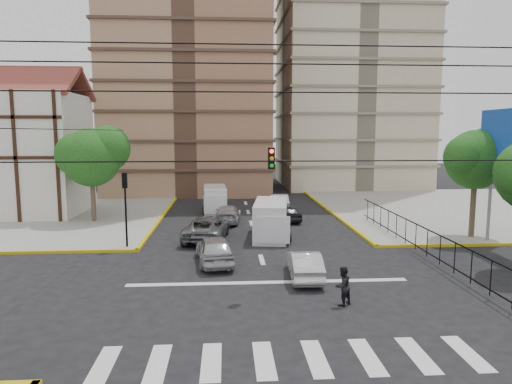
{
  "coord_description": "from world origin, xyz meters",
  "views": [
    {
      "loc": [
        -1.92,
        -19.04,
        6.89
      ],
      "look_at": [
        -0.45,
        2.88,
        4.0
      ],
      "focal_mm": 32.0,
      "sensor_mm": 36.0,
      "label": 1
    }
  ],
  "objects": [
    {
      "name": "ground",
      "position": [
        0.0,
        0.0,
        0.0
      ],
      "size": [
        160.0,
        160.0,
        0.0
      ],
      "primitive_type": "plane",
      "color": "black",
      "rests_on": "ground"
    },
    {
      "name": "sidewalk_nw",
      "position": [
        -20.0,
        20.0,
        0.07
      ],
      "size": [
        26.0,
        26.0,
        0.15
      ],
      "primitive_type": "cube",
      "color": "gray",
      "rests_on": "ground"
    },
    {
      "name": "sidewalk_ne",
      "position": [
        20.0,
        20.0,
        0.07
      ],
      "size": [
        26.0,
        26.0,
        0.15
      ],
      "primitive_type": "cube",
      "color": "gray",
      "rests_on": "ground"
    },
    {
      "name": "crosswalk_stripes",
      "position": [
        0.0,
        -6.0,
        0.01
      ],
      "size": [
        12.0,
        2.4,
        0.01
      ],
      "primitive_type": "cube",
      "color": "silver",
      "rests_on": "ground"
    },
    {
      "name": "stop_line",
      "position": [
        0.0,
        1.2,
        0.01
      ],
      "size": [
        13.0,
        0.4,
        0.01
      ],
      "primitive_type": "cube",
      "color": "silver",
      "rests_on": "ground"
    },
    {
      "name": "tudor_building",
      "position": [
        -19.0,
        20.0,
        5.25
      ],
      "size": [
        10.8,
        8.05,
        12.23
      ],
      "color": "silver",
      "rests_on": "ground"
    },
    {
      "name": "park_fence",
      "position": [
        9.0,
        4.5,
        0.0
      ],
      "size": [
        0.1,
        22.5,
        1.66
      ],
      "primitive_type": null,
      "color": "black",
      "rests_on": "ground"
    },
    {
      "name": "tree_park_c",
      "position": [
        14.09,
        9.01,
        5.34
      ],
      "size": [
        4.65,
        3.8,
        7.25
      ],
      "color": "#473828",
      "rests_on": "ground"
    },
    {
      "name": "tree_tudor",
      "position": [
        -11.9,
        16.01,
        5.22
      ],
      "size": [
        5.39,
        4.4,
        7.43
      ],
      "color": "#473828",
      "rests_on": "ground"
    },
    {
      "name": "traffic_light_nw",
      "position": [
        -7.8,
        7.8,
        3.11
      ],
      "size": [
        0.28,
        0.22,
        4.4
      ],
      "color": "black",
      "rests_on": "ground"
    },
    {
      "name": "traffic_light_hanging",
      "position": [
        0.0,
        -2.04,
        5.9
      ],
      "size": [
        18.0,
        9.12,
        0.92
      ],
      "color": "black",
      "rests_on": "ground"
    },
    {
      "name": "van_right_lane",
      "position": [
        1.02,
        10.09,
        1.15
      ],
      "size": [
        2.73,
        5.5,
        2.37
      ],
      "rotation": [
        0.0,
        0.0,
        -0.13
      ],
      "color": "silver",
      "rests_on": "ground"
    },
    {
      "name": "van_left_lane",
      "position": [
        -2.87,
        20.38,
        1.05
      ],
      "size": [
        2.1,
        4.88,
        2.17
      ],
      "rotation": [
        0.0,
        0.0,
        0.05
      ],
      "color": "silver",
      "rests_on": "ground"
    },
    {
      "name": "car_silver_front_left",
      "position": [
        -2.54,
        4.49,
        0.75
      ],
      "size": [
        2.34,
        4.6,
        1.5
      ],
      "primitive_type": "imported",
      "rotation": [
        0.0,
        0.0,
        3.27
      ],
      "color": "#B0B1B5",
      "rests_on": "ground"
    },
    {
      "name": "car_white_front_right",
      "position": [
        1.78,
        1.71,
        0.66
      ],
      "size": [
        1.58,
        4.06,
        1.32
      ],
      "primitive_type": "imported",
      "rotation": [
        0.0,
        0.0,
        3.1
      ],
      "color": "silver",
      "rests_on": "ground"
    },
    {
      "name": "car_grey_mid_left",
      "position": [
        -3.18,
        9.93,
        0.76
      ],
      "size": [
        3.15,
        5.73,
        1.52
      ],
      "primitive_type": "imported",
      "rotation": [
        0.0,
        0.0,
        3.02
      ],
      "color": "slate",
      "rests_on": "ground"
    },
    {
      "name": "car_silver_rear_left",
      "position": [
        -1.82,
        15.48,
        0.67
      ],
      "size": [
        2.26,
        4.77,
        1.34
      ],
      "primitive_type": "imported",
      "rotation": [
        0.0,
        0.0,
        3.06
      ],
      "color": "#AEAEB3",
      "rests_on": "ground"
    },
    {
      "name": "car_darkgrey_mid_right",
      "position": [
        2.85,
        15.72,
        0.63
      ],
      "size": [
        2.09,
        3.9,
        1.26
      ],
      "primitive_type": "imported",
      "rotation": [
        0.0,
        0.0,
        3.31
      ],
      "color": "#262629",
      "rests_on": "ground"
    },
    {
      "name": "car_white_rear_right",
      "position": [
        2.7,
        20.56,
        0.74
      ],
      "size": [
        1.7,
        4.55,
        1.48
      ],
      "primitive_type": "imported",
      "rotation": [
        0.0,
        0.0,
        3.11
      ],
      "color": "silver",
      "rests_on": "ground"
    },
    {
      "name": "pedestrian_crosswalk",
      "position": [
        2.71,
        -1.76,
        0.79
      ],
      "size": [
        0.97,
        0.92,
        1.58
      ],
      "primitive_type": "imported",
      "rotation": [
        0.0,
        0.0,
        3.73
      ],
      "color": "black",
      "rests_on": "ground"
    }
  ]
}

